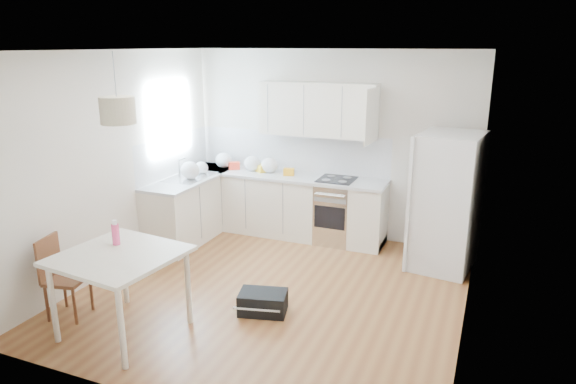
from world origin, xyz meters
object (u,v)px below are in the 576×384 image
(refrigerator, at_px, (448,202))
(gym_bag, at_px, (263,302))
(dining_chair, at_px, (67,278))
(dining_table, at_px, (120,263))

(refrigerator, height_order, gym_bag, refrigerator)
(refrigerator, bearing_deg, gym_bag, -121.70)
(dining_chair, height_order, gym_bag, dining_chair)
(dining_table, xyz_separation_m, gym_bag, (1.10, 0.87, -0.63))
(dining_table, xyz_separation_m, dining_chair, (-0.75, 0.04, -0.30))
(dining_table, relative_size, gym_bag, 2.35)
(dining_table, height_order, gym_bag, dining_table)
(refrigerator, xyz_separation_m, dining_chair, (-3.49, -2.81, -0.43))
(dining_chair, distance_m, gym_bag, 2.05)
(dining_table, bearing_deg, gym_bag, 44.73)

